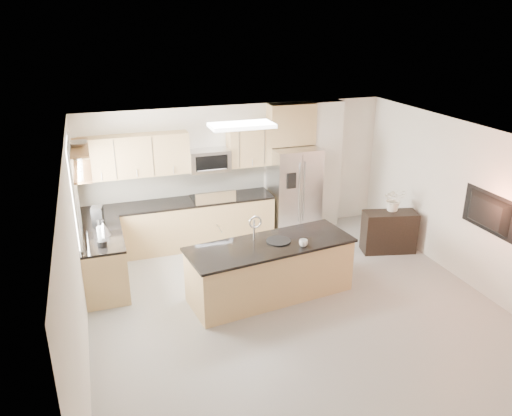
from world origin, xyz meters
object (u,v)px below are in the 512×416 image
object	(u,v)px
bowl	(77,143)
flower_vase	(395,194)
platter	(278,241)
blender	(101,238)
cup	(303,243)
microwave	(209,160)
television	(485,213)
range	(213,220)
coffee_maker	(98,217)
refrigerator	(294,191)
credenza	(389,232)
island	(270,269)
kettle	(104,229)

from	to	relation	value
bowl	flower_vase	size ratio (longest dim) A/B	0.56
platter	blender	distance (m)	2.67
cup	flower_vase	xyz separation A→B (m)	(2.30, 1.10, 0.16)
microwave	platter	world-z (taller)	microwave
microwave	television	bearing A→B (deg)	-42.75
platter	flower_vase	world-z (taller)	flower_vase
range	coffee_maker	size ratio (longest dim) A/B	3.46
refrigerator	credenza	world-z (taller)	refrigerator
microwave	credenza	world-z (taller)	microwave
credenza	flower_vase	size ratio (longest dim) A/B	1.46
microwave	island	world-z (taller)	microwave
bowl	television	bearing A→B (deg)	-20.51
range	refrigerator	size ratio (longest dim) A/B	0.64
cup	flower_vase	bearing A→B (deg)	25.64
range	blender	size ratio (longest dim) A/B	3.50
kettle	television	bearing A→B (deg)	-19.80
credenza	coffee_maker	distance (m)	5.21
island	credenza	bearing A→B (deg)	9.15
kettle	bowl	size ratio (longest dim) A/B	0.69
island	coffee_maker	bearing A→B (deg)	141.24
credenza	platter	bearing A→B (deg)	-149.90
refrigerator	bowl	size ratio (longest dim) A/B	4.74
refrigerator	cup	distance (m)	2.55
kettle	range	bearing A→B (deg)	29.11
microwave	island	size ratio (longest dim) A/B	0.28
cup	blender	distance (m)	3.03
microwave	credenza	bearing A→B (deg)	-27.06
range	credenza	size ratio (longest dim) A/B	1.17
bowl	television	xyz separation A→B (m)	(5.76, -2.16, -1.03)
kettle	television	xyz separation A→B (m)	(5.54, -1.99, 0.31)
island	blender	world-z (taller)	island
coffee_maker	television	bearing A→B (deg)	-23.37
platter	kettle	xyz separation A→B (m)	(-2.54, 1.05, 0.13)
blender	bowl	size ratio (longest dim) A/B	0.87
blender	island	bearing A→B (deg)	-15.07
blender	flower_vase	world-z (taller)	flower_vase
island	kettle	bearing A→B (deg)	148.44
microwave	platter	distance (m)	2.46
island	blender	distance (m)	2.61
island	credenza	distance (m)	2.76
credenza	island	bearing A→B (deg)	-150.12
refrigerator	island	size ratio (longest dim) A/B	0.66
cup	television	world-z (taller)	television
platter	cup	bearing A→B (deg)	-42.87
island	blender	size ratio (longest dim) A/B	8.25
cup	coffee_maker	bearing A→B (deg)	148.93
microwave	flower_vase	xyz separation A→B (m)	(3.11, -1.47, -0.52)
refrigerator	blender	size ratio (longest dim) A/B	5.46
refrigerator	microwave	bearing A→B (deg)	174.14
refrigerator	credenza	xyz separation A→B (m)	(1.36, -1.37, -0.50)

